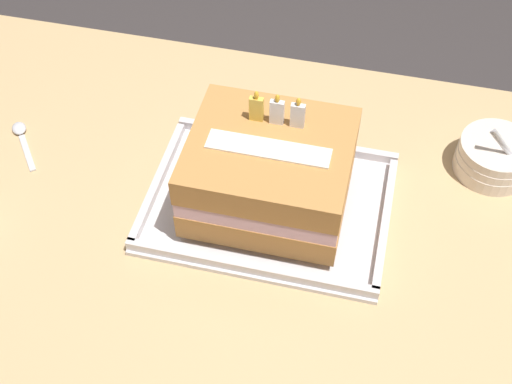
{
  "coord_description": "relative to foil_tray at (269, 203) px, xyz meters",
  "views": [
    {
      "loc": [
        0.18,
        -0.65,
        1.53
      ],
      "look_at": [
        0.02,
        0.0,
        0.72
      ],
      "focal_mm": 48.0,
      "sensor_mm": 36.0,
      "label": 1
    }
  ],
  "objects": [
    {
      "name": "serving_spoon_near_tray",
      "position": [
        -0.45,
        0.05,
        -0.0
      ],
      "size": [
        0.09,
        0.1,
        0.01
      ],
      "color": "silver",
      "rests_on": "dining_table"
    },
    {
      "name": "bowl_stack",
      "position": [
        0.34,
        0.16,
        0.02
      ],
      "size": [
        0.12,
        0.12,
        0.11
      ],
      "color": "silver",
      "rests_on": "dining_table"
    },
    {
      "name": "dining_table",
      "position": [
        -0.04,
        -0.0,
        -0.1
      ],
      "size": [
        1.23,
        0.73,
        0.69
      ],
      "color": "tan",
      "rests_on": "ground_plane"
    },
    {
      "name": "birthday_cake",
      "position": [
        0.0,
        0.0,
        0.08
      ],
      "size": [
        0.23,
        0.21,
        0.17
      ],
      "color": "#BD8143",
      "rests_on": "foil_tray"
    },
    {
      "name": "foil_tray",
      "position": [
        0.0,
        0.0,
        0.0
      ],
      "size": [
        0.37,
        0.27,
        0.02
      ],
      "color": "silver",
      "rests_on": "dining_table"
    }
  ]
}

